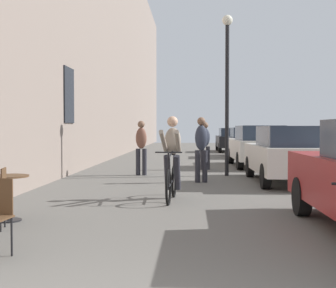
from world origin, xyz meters
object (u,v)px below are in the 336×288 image
at_px(parked_car_fifth, 231,139).
at_px(parked_car_third, 257,146).
at_px(parked_car_fourth, 245,142).
at_px(cafe_table_mid, 8,188).
at_px(parked_car_second, 288,153).
at_px(pedestrian_near, 201,146).
at_px(pedestrian_mid, 141,145).
at_px(pedestrian_far, 205,143).
at_px(street_lamp, 227,74).
at_px(cyclist_on_bicycle, 172,160).

bearing_deg(parked_car_fifth, parked_car_third, -89.92).
bearing_deg(parked_car_fourth, cafe_table_mid, -108.59).
bearing_deg(parked_car_second, pedestrian_near, 179.82).
height_order(pedestrian_mid, pedestrian_far, pedestrian_mid).
relative_size(pedestrian_far, parked_car_second, 0.39).
bearing_deg(street_lamp, parked_car_fourth, 80.13).
xyz_separation_m(street_lamp, parked_car_fourth, (1.66, 9.54, -2.33)).
bearing_deg(parked_car_third, pedestrian_far, -147.61).
bearing_deg(parked_car_fifth, parked_car_second, -89.66).
xyz_separation_m(cafe_table_mid, pedestrian_mid, (1.33, 7.25, 0.43)).
bearing_deg(cyclist_on_bicycle, pedestrian_near, 77.91).
relative_size(cyclist_on_bicycle, pedestrian_mid, 1.04).
xyz_separation_m(pedestrian_near, parked_car_third, (2.23, 5.20, -0.19)).
bearing_deg(parked_car_fourth, parked_car_second, -90.86).
bearing_deg(cyclist_on_bicycle, parked_car_second, 46.05).
height_order(cyclist_on_bicycle, pedestrian_mid, cyclist_on_bicycle).
height_order(pedestrian_mid, parked_car_second, pedestrian_mid).
relative_size(pedestrian_mid, street_lamp, 0.35).
relative_size(cyclist_on_bicycle, parked_car_fifth, 0.43).
xyz_separation_m(parked_car_third, parked_car_fifth, (-0.02, 11.49, -0.05)).
xyz_separation_m(street_lamp, parked_car_second, (1.49, -1.76, -2.32)).
distance_m(pedestrian_far, parked_car_third, 2.38).
bearing_deg(cyclist_on_bicycle, street_lamp, 72.99).
distance_m(pedestrian_near, parked_car_second, 2.32).
height_order(pedestrian_far, street_lamp, street_lamp).
relative_size(parked_car_fourth, parked_car_fifth, 1.02).
xyz_separation_m(pedestrian_far, parked_car_fourth, (2.26, 7.37, -0.17)).
xyz_separation_m(pedestrian_near, parked_car_fifth, (2.21, 16.70, -0.23)).
height_order(cafe_table_mid, parked_car_third, parked_car_third).
relative_size(cafe_table_mid, pedestrian_mid, 0.43).
height_order(cyclist_on_bicycle, street_lamp, street_lamp).
bearing_deg(pedestrian_near, parked_car_fourth, 77.62).
bearing_deg(pedestrian_mid, cyclist_on_bicycle, -76.72).
bearing_deg(pedestrian_mid, street_lamp, -1.40).
height_order(parked_car_fourth, parked_car_fifth, parked_car_fourth).
bearing_deg(street_lamp, cafe_table_mid, -118.89).
distance_m(cafe_table_mid, parked_car_fifth, 22.77).
height_order(pedestrian_near, pedestrian_far, pedestrian_near).
bearing_deg(cafe_table_mid, street_lamp, 61.11).
bearing_deg(cafe_table_mid, cyclist_on_bicycle, 43.29).
height_order(cafe_table_mid, pedestrian_near, pedestrian_near).
distance_m(pedestrian_far, parked_car_second, 4.46).
bearing_deg(pedestrian_far, street_lamp, -74.55).
height_order(cyclist_on_bicycle, pedestrian_near, pedestrian_near).
height_order(pedestrian_near, parked_car_fourth, pedestrian_near).
bearing_deg(parked_car_second, street_lamp, 130.20).
height_order(pedestrian_far, parked_car_fourth, pedestrian_far).
relative_size(parked_car_second, parked_car_fourth, 1.02).
xyz_separation_m(pedestrian_far, parked_car_fifth, (1.99, 12.77, -0.18)).
height_order(pedestrian_far, parked_car_second, pedestrian_far).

